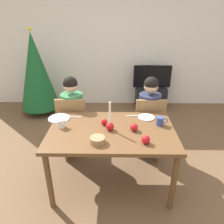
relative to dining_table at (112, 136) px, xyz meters
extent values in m
plane|color=brown|center=(0.00, 0.00, -0.67)|extent=(7.68, 7.68, 0.00)
cube|color=silver|center=(0.00, 2.60, 0.63)|extent=(6.40, 0.10, 2.60)
cube|color=brown|center=(0.00, 0.00, 0.06)|extent=(1.40, 0.90, 0.04)
cylinder|color=brown|center=(-0.64, -0.39, -0.31)|extent=(0.06, 0.06, 0.71)
cylinder|color=brown|center=(0.64, -0.39, -0.31)|extent=(0.06, 0.06, 0.71)
cylinder|color=brown|center=(-0.64, 0.39, -0.31)|extent=(0.06, 0.06, 0.71)
cylinder|color=brown|center=(0.64, 0.39, -0.31)|extent=(0.06, 0.06, 0.71)
cube|color=olive|center=(-0.56, 0.69, -0.24)|extent=(0.40, 0.40, 0.04)
cube|color=olive|center=(-0.56, 0.51, 0.01)|extent=(0.40, 0.04, 0.45)
cylinder|color=olive|center=(-0.39, 0.86, -0.46)|extent=(0.04, 0.04, 0.41)
cylinder|color=olive|center=(-0.73, 0.86, -0.46)|extent=(0.04, 0.04, 0.41)
cylinder|color=olive|center=(-0.39, 0.52, -0.46)|extent=(0.04, 0.04, 0.41)
cylinder|color=olive|center=(-0.73, 0.52, -0.46)|extent=(0.04, 0.04, 0.41)
cube|color=olive|center=(0.51, 0.69, -0.24)|extent=(0.40, 0.40, 0.04)
cube|color=olive|center=(0.51, 0.51, 0.01)|extent=(0.40, 0.04, 0.45)
cylinder|color=olive|center=(0.68, 0.86, -0.46)|extent=(0.04, 0.04, 0.41)
cylinder|color=olive|center=(0.34, 0.86, -0.46)|extent=(0.04, 0.04, 0.41)
cylinder|color=olive|center=(0.68, 0.52, -0.46)|extent=(0.04, 0.04, 0.41)
cylinder|color=olive|center=(0.34, 0.52, -0.46)|extent=(0.04, 0.04, 0.41)
cube|color=#33384C|center=(-0.56, 0.64, -0.44)|extent=(0.28, 0.28, 0.45)
cylinder|color=#387A4C|center=(-0.56, 0.64, 0.02)|extent=(0.30, 0.30, 0.48)
sphere|color=tan|center=(-0.56, 0.64, 0.38)|extent=(0.19, 0.19, 0.19)
sphere|color=black|center=(-0.56, 0.64, 0.41)|extent=(0.19, 0.19, 0.19)
cube|color=#33384C|center=(0.51, 0.64, -0.44)|extent=(0.28, 0.28, 0.45)
cylinder|color=#282D47|center=(0.51, 0.64, 0.02)|extent=(0.30, 0.30, 0.48)
sphere|color=tan|center=(0.51, 0.64, 0.38)|extent=(0.19, 0.19, 0.19)
sphere|color=black|center=(0.51, 0.64, 0.41)|extent=(0.19, 0.19, 0.19)
cube|color=black|center=(0.81, 2.30, -0.43)|extent=(0.64, 0.40, 0.48)
cube|color=black|center=(0.81, 2.30, 0.04)|extent=(0.79, 0.04, 0.46)
cube|color=black|center=(0.81, 2.30, 0.04)|extent=(0.76, 0.05, 0.46)
cylinder|color=brown|center=(-1.52, 2.01, -0.60)|extent=(0.08, 0.08, 0.14)
cone|color=#195628|center=(-1.52, 2.01, 0.21)|extent=(0.77, 0.77, 1.48)
sphere|color=yellow|center=(-1.52, 2.01, 1.00)|extent=(0.08, 0.08, 0.08)
sphere|color=red|center=(-0.02, -0.01, 0.13)|extent=(0.09, 0.09, 0.09)
cylinder|color=#EFE5C6|center=(-0.02, -0.01, 0.30)|extent=(0.02, 0.02, 0.25)
cylinder|color=white|center=(-0.65, 0.25, 0.09)|extent=(0.26, 0.26, 0.01)
cylinder|color=white|center=(0.42, 0.30, 0.09)|extent=(0.20, 0.20, 0.01)
cylinder|color=silver|center=(-0.57, 0.04, 0.13)|extent=(0.08, 0.08, 0.09)
torus|color=silver|center=(-0.52, 0.04, 0.14)|extent=(0.06, 0.01, 0.06)
cylinder|color=#33477F|center=(0.55, 0.11, 0.13)|extent=(0.09, 0.09, 0.10)
torus|color=#33477F|center=(0.61, 0.11, 0.14)|extent=(0.07, 0.01, 0.07)
cube|color=silver|center=(-0.47, 0.29, 0.09)|extent=(0.18, 0.02, 0.01)
cube|color=silver|center=(0.26, 0.34, 0.09)|extent=(0.18, 0.04, 0.01)
cylinder|color=#99754C|center=(-0.14, -0.27, 0.11)|extent=(0.15, 0.15, 0.06)
sphere|color=red|center=(0.34, -0.27, 0.13)|extent=(0.09, 0.09, 0.09)
sphere|color=red|center=(0.24, -0.02, 0.13)|extent=(0.09, 0.09, 0.09)
sphere|color=#B61115|center=(-0.09, 0.11, 0.12)|extent=(0.07, 0.07, 0.07)
camera|label=1|loc=(0.03, -2.04, 1.26)|focal=33.88mm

